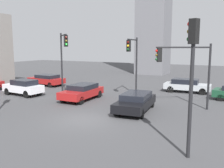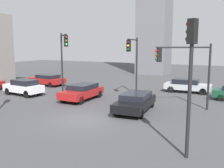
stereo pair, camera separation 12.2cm
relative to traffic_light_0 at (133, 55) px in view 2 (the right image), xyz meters
The scene contains 10 objects.
ground_plane 9.01m from the traffic_light_0, 89.60° to the right, with size 104.37×104.37×0.00m, color #424244.
traffic_light_0 is the anchor object (origin of this frame).
traffic_light_1 5.81m from the traffic_light_0, 27.49° to the right, with size 3.59×2.24×4.92m.
traffic_light_3 6.44m from the traffic_light_0, 155.79° to the right, with size 2.38×2.21×5.98m.
traffic_light_4 12.82m from the traffic_light_0, 56.71° to the right, with size 0.49×0.41×5.81m.
car_0 12.50m from the traffic_light_0, behind, with size 4.63×2.25×1.33m.
car_3 5.70m from the traffic_light_0, 138.37° to the right, with size 2.12×4.59×1.39m.
car_5 5.99m from the traffic_light_0, 64.86° to the right, with size 2.50×4.94×1.33m.
car_6 7.07m from the traffic_light_0, 50.38° to the left, with size 4.67×2.08×1.39m.
car_7 11.02m from the traffic_light_0, 157.67° to the right, with size 4.22×2.04×1.53m.
Camera 2 is at (8.82, -13.01, 4.74)m, focal length 39.81 mm.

